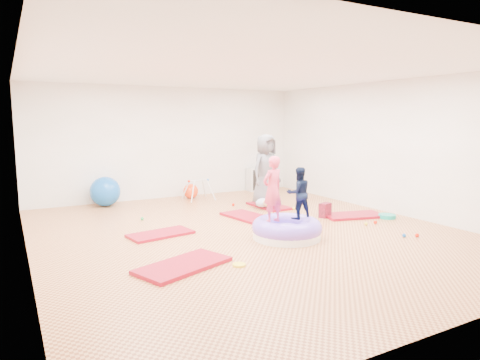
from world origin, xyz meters
TOP-DOWN VIEW (x-y plane):
  - room at (0.00, 0.00)m, footprint 7.01×8.01m
  - gym_mat_front_left at (-1.68, -1.16)m, footprint 1.43×1.06m
  - gym_mat_mid_left at (-1.43, 0.55)m, footprint 1.16×0.71m
  - gym_mat_center_back at (0.56, 0.96)m, footprint 0.77×1.28m
  - gym_mat_right at (2.53, 0.03)m, footprint 1.33×0.89m
  - gym_mat_rear_right at (1.53, 1.72)m, footprint 0.60×1.14m
  - inflatable_cushion at (0.38, -0.64)m, footprint 1.18×1.18m
  - child_pink at (0.13, -0.57)m, footprint 0.45×0.35m
  - child_navy at (0.65, -0.59)m, footprint 0.49×0.42m
  - adult_caregiver at (1.45, 1.73)m, footprint 0.90×0.71m
  - infant at (1.28, 1.53)m, footprint 0.35×0.36m
  - ball_pit_balls at (1.58, 0.14)m, footprint 3.90×3.93m
  - exercise_ball_blue at (-1.73, 3.60)m, footprint 0.69×0.69m
  - exercise_ball_orange at (0.37, 3.57)m, footprint 0.38×0.38m
  - infant_play_gym at (0.42, 3.19)m, footprint 0.67×0.64m
  - cube_shelf at (2.53, 3.79)m, footprint 0.65×0.32m
  - balance_disc at (3.03, -0.40)m, footprint 0.34×0.34m
  - backpack at (1.96, 0.26)m, footprint 0.29×0.23m
  - yellow_toy at (-0.99, -1.47)m, footprint 0.18×0.18m

SIDE VIEW (x-z plane):
  - yellow_toy at x=-0.99m, z-range 0.00..0.03m
  - gym_mat_mid_left at x=-1.43m, z-range 0.00..0.05m
  - gym_mat_rear_right at x=1.53m, z-range 0.00..0.05m
  - gym_mat_center_back at x=0.56m, z-range 0.00..0.05m
  - gym_mat_right at x=2.53m, z-range 0.00..0.05m
  - gym_mat_front_left at x=-1.68m, z-range 0.00..0.05m
  - ball_pit_balls at x=1.58m, z-range 0.00..0.07m
  - balance_disc at x=3.03m, z-range 0.00..0.08m
  - inflatable_cushion at x=0.38m, z-range -0.04..0.33m
  - backpack at x=1.96m, z-range 0.00..0.29m
  - infant at x=1.28m, z-range 0.05..0.26m
  - exercise_ball_orange at x=0.37m, z-range 0.00..0.38m
  - cube_shelf at x=2.53m, z-range 0.00..0.65m
  - exercise_ball_blue at x=-1.73m, z-range 0.00..0.69m
  - infant_play_gym at x=0.42m, z-range 0.09..0.60m
  - child_navy at x=0.65m, z-range 0.34..1.24m
  - adult_caregiver at x=1.45m, z-range 0.05..1.66m
  - child_pink at x=0.13m, z-range 0.34..1.44m
  - room at x=0.00m, z-range 0.00..2.80m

